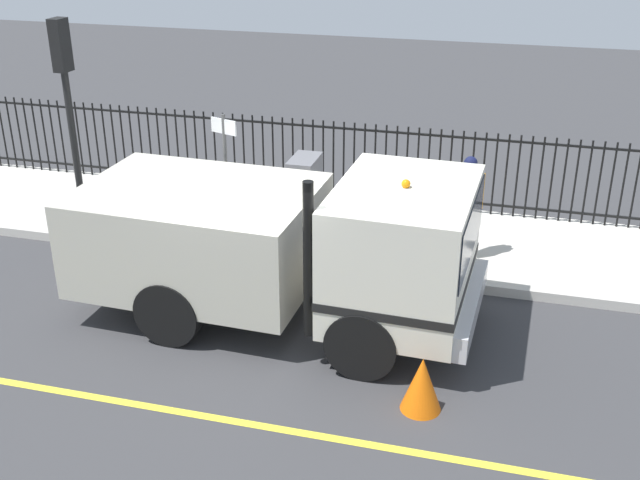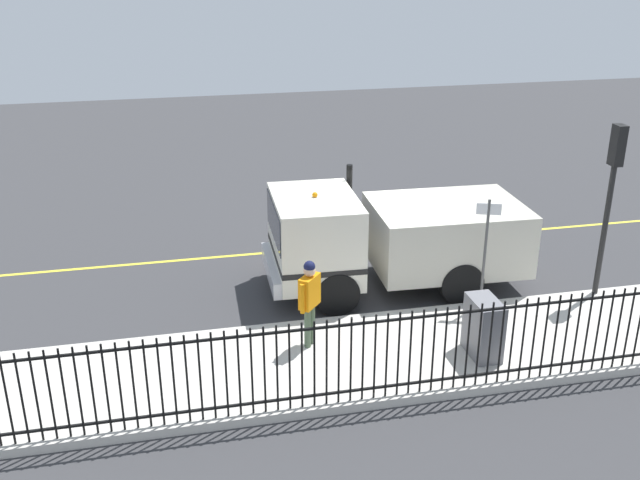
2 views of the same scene
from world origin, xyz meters
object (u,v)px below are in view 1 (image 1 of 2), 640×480
(worker_standing, at_px, (468,196))
(traffic_cone, at_px, (422,384))
(utility_cabinet, at_px, (305,186))
(traffic_light_near, at_px, (66,86))
(work_truck, at_px, (298,241))
(street_sign, at_px, (226,168))

(worker_standing, bearing_deg, traffic_cone, 38.48)
(utility_cabinet, distance_m, traffic_cone, 6.00)
(traffic_light_near, bearing_deg, utility_cabinet, 121.09)
(traffic_light_near, relative_size, traffic_cone, 5.21)
(traffic_light_near, height_order, utility_cabinet, traffic_light_near)
(utility_cabinet, bearing_deg, traffic_light_near, 118.11)
(traffic_light_near, distance_m, traffic_cone, 7.71)
(worker_standing, xyz_separation_m, traffic_light_near, (-0.85, 6.61, 1.61))
(worker_standing, bearing_deg, work_truck, -0.91)
(worker_standing, relative_size, street_sign, 0.74)
(work_truck, bearing_deg, utility_cabinet, -163.32)
(work_truck, relative_size, traffic_light_near, 1.56)
(work_truck, distance_m, utility_cabinet, 3.70)
(work_truck, relative_size, street_sign, 2.46)
(worker_standing, height_order, utility_cabinet, worker_standing)
(worker_standing, xyz_separation_m, street_sign, (-0.81, 3.88, 0.41))
(traffic_cone, bearing_deg, worker_standing, -1.42)
(worker_standing, relative_size, traffic_cone, 2.43)
(utility_cabinet, relative_size, street_sign, 0.47)
(utility_cabinet, height_order, street_sign, street_sign)
(traffic_light_near, bearing_deg, street_sign, 93.73)
(utility_cabinet, bearing_deg, worker_standing, -108.67)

